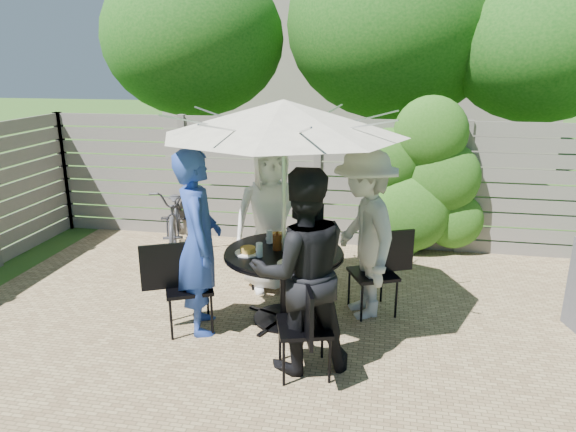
% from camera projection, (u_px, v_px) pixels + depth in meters
% --- Properties ---
extents(backyard_envelope, '(60.00, 60.00, 5.00)m').
position_uv_depth(backyard_envelope, '(358.00, 60.00, 13.68)').
color(backyard_envelope, '#32581B').
rests_on(backyard_envelope, ground).
extents(patio_table, '(1.53, 1.53, 0.77)m').
position_uv_depth(patio_table, '(284.00, 273.00, 5.18)').
color(patio_table, black).
rests_on(patio_table, ground).
extents(umbrella, '(3.01, 3.01, 2.25)m').
position_uv_depth(umbrella, '(284.00, 117.00, 4.73)').
color(umbrella, silver).
rests_on(umbrella, ground).
extents(chair_back, '(0.59, 0.77, 1.00)m').
position_uv_depth(chair_back, '(270.00, 260.00, 6.16)').
color(chair_back, black).
rests_on(chair_back, ground).
extents(person_back, '(0.99, 0.83, 1.74)m').
position_uv_depth(person_back, '(271.00, 218.00, 5.87)').
color(person_back, white).
rests_on(person_back, ground).
extents(chair_left, '(0.71, 0.60, 0.93)m').
position_uv_depth(chair_left, '(188.00, 304.00, 5.08)').
color(chair_left, black).
rests_on(chair_left, ground).
extents(person_left, '(0.65, 0.78, 1.83)m').
position_uv_depth(person_left, '(199.00, 243.00, 4.92)').
color(person_left, '#233E99').
rests_on(person_left, ground).
extents(chair_front, '(0.55, 0.70, 0.91)m').
position_uv_depth(chair_front, '(304.00, 346.00, 4.35)').
color(chair_front, black).
rests_on(chair_front, ground).
extents(person_front, '(1.06, 0.95, 1.79)m').
position_uv_depth(person_front, '(302.00, 272.00, 4.30)').
color(person_front, black).
rests_on(person_front, ground).
extents(chair_right, '(0.70, 0.58, 0.91)m').
position_uv_depth(chair_right, '(374.00, 289.00, 5.43)').
color(chair_right, black).
rests_on(chair_right, ground).
extents(person_right, '(1.04, 1.32, 1.79)m').
position_uv_depth(person_right, '(364.00, 234.00, 5.23)').
color(person_right, '#BAB7B4').
rests_on(person_right, ground).
extents(plate_back, '(0.26, 0.26, 0.06)m').
position_uv_depth(plate_back, '(278.00, 237.00, 5.44)').
color(plate_back, white).
rests_on(plate_back, patio_table).
extents(plate_left, '(0.26, 0.26, 0.06)m').
position_uv_depth(plate_left, '(248.00, 251.00, 5.04)').
color(plate_left, white).
rests_on(plate_left, patio_table).
extents(plate_front, '(0.26, 0.26, 0.06)m').
position_uv_depth(plate_front, '(291.00, 262.00, 4.77)').
color(plate_front, white).
rests_on(plate_front, patio_table).
extents(plate_right, '(0.26, 0.26, 0.06)m').
position_uv_depth(plate_right, '(319.00, 246.00, 5.17)').
color(plate_right, white).
rests_on(plate_right, patio_table).
extents(glass_back, '(0.07, 0.07, 0.14)m').
position_uv_depth(glass_back, '(269.00, 237.00, 5.32)').
color(glass_back, silver).
rests_on(glass_back, patio_table).
extents(glass_left, '(0.07, 0.07, 0.14)m').
position_uv_depth(glass_left, '(259.00, 250.00, 4.95)').
color(glass_left, silver).
rests_on(glass_left, patio_table).
extents(glass_front, '(0.07, 0.07, 0.14)m').
position_uv_depth(glass_front, '(300.00, 253.00, 4.87)').
color(glass_front, silver).
rests_on(glass_front, patio_table).
extents(glass_right, '(0.07, 0.07, 0.14)m').
position_uv_depth(glass_right, '(307.00, 239.00, 5.24)').
color(glass_right, silver).
rests_on(glass_right, patio_table).
extents(syrup_jug, '(0.09, 0.09, 0.16)m').
position_uv_depth(syrup_jug, '(277.00, 242.00, 5.13)').
color(syrup_jug, '#59280C').
rests_on(syrup_jug, patio_table).
extents(coffee_cup, '(0.08, 0.08, 0.12)m').
position_uv_depth(coffee_cup, '(290.00, 238.00, 5.32)').
color(coffee_cup, '#C6B293').
rests_on(coffee_cup, patio_table).
extents(bicycle, '(1.13, 1.83, 0.91)m').
position_uv_depth(bicycle, '(176.00, 215.00, 7.45)').
color(bicycle, '#333338').
rests_on(bicycle, ground).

